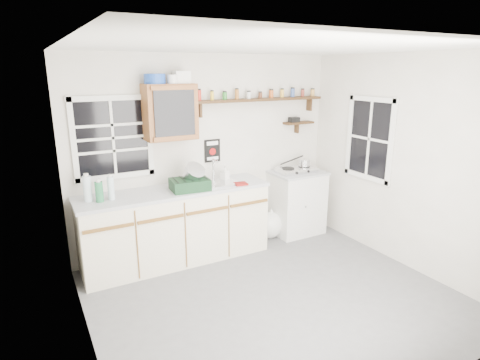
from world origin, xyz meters
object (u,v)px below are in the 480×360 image
(right_cabinet, at_px, (296,202))
(spice_shelf, at_px, (260,99))
(hotplate, at_px, (296,170))
(dish_rack, at_px, (191,181))
(upper_cabinet, at_px, (170,112))
(main_cabinet, at_px, (177,225))

(right_cabinet, xyz_separation_m, spice_shelf, (-0.53, 0.19, 1.47))
(hotplate, bearing_deg, dish_rack, -175.06)
(upper_cabinet, bearing_deg, spice_shelf, 3.11)
(main_cabinet, distance_m, upper_cabinet, 1.37)
(spice_shelf, height_order, dish_rack, spice_shelf)
(main_cabinet, xyz_separation_m, right_cabinet, (1.83, 0.03, -0.01))
(upper_cabinet, height_order, dish_rack, upper_cabinet)
(dish_rack, xyz_separation_m, hotplate, (1.62, 0.10, -0.08))
(right_cabinet, height_order, upper_cabinet, upper_cabinet)
(dish_rack, bearing_deg, hotplate, 8.94)
(upper_cabinet, distance_m, spice_shelf, 1.28)
(spice_shelf, bearing_deg, main_cabinet, -170.75)
(dish_rack, height_order, hotplate, dish_rack)
(spice_shelf, height_order, hotplate, spice_shelf)
(main_cabinet, distance_m, dish_rack, 0.60)
(right_cabinet, bearing_deg, hotplate, -153.52)
(main_cabinet, xyz_separation_m, hotplate, (1.79, 0.01, 0.49))
(spice_shelf, bearing_deg, dish_rack, -164.79)
(right_cabinet, xyz_separation_m, dish_rack, (-1.66, -0.12, 0.57))
(right_cabinet, distance_m, spice_shelf, 1.58)
(right_cabinet, bearing_deg, dish_rack, -175.83)
(main_cabinet, relative_size, dish_rack, 4.91)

